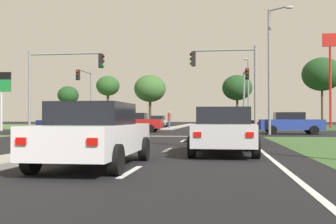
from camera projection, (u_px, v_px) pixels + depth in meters
ground_plane at (155, 132)px, 33.16m from camera, size 200.00×200.00×0.00m
grass_verge_far_left at (14, 126)px, 60.80m from camera, size 35.00×35.00×0.01m
median_island_near at (67, 149)px, 14.33m from camera, size 1.20×22.00×0.14m
median_island_far at (183, 126)px, 57.95m from camera, size 1.20×36.00×0.14m
lane_dash_near at (130, 172)px, 8.68m from camera, size 0.14×2.00×0.01m
lane_dash_second at (167, 150)px, 14.63m from camera, size 0.14×2.00×0.01m
lane_dash_third at (183, 141)px, 20.58m from camera, size 0.14×2.00×0.01m
lane_dash_fourth at (192, 136)px, 26.52m from camera, size 0.14×2.00×0.01m
lane_dash_fifth at (197, 133)px, 32.47m from camera, size 0.14×2.00×0.01m
edge_line_right at (261, 150)px, 14.42m from camera, size 0.14×24.00×0.01m
stop_bar_near at (195, 136)px, 25.73m from camera, size 6.40×0.50×0.01m
crosswalk_bar_near at (54, 134)px, 28.85m from camera, size 0.70×2.80×0.01m
crosswalk_bar_second at (70, 134)px, 28.70m from camera, size 0.70×2.80×0.01m
crosswalk_bar_third at (85, 135)px, 28.55m from camera, size 0.70×2.80×0.01m
crosswalk_bar_fourth at (101, 135)px, 28.40m from camera, size 0.70×2.80×0.01m
crosswalk_bar_fifth at (117, 135)px, 28.25m from camera, size 0.70×2.80×0.01m
crosswalk_bar_sixth at (133, 135)px, 28.10m from camera, size 0.70×2.80×0.01m
car_navy_near at (63, 122)px, 36.70m from camera, size 4.49×2.02×1.51m
car_red_second at (135, 122)px, 34.10m from camera, size 4.54×1.97×1.61m
car_silver_third at (223, 130)px, 13.02m from camera, size 2.06×4.41×1.50m
car_black_fourth at (231, 123)px, 34.09m from camera, size 4.24×2.02×1.52m
car_beige_fifth at (158, 122)px, 49.33m from camera, size 1.94×4.28×1.48m
car_blue_sixth at (291, 123)px, 29.54m from camera, size 4.54×2.02×1.60m
car_white_seventh at (95, 134)px, 9.65m from camera, size 2.03×4.63×1.52m
car_maroon_eighth at (226, 126)px, 18.83m from camera, size 2.02×4.29×1.60m
traffic_signal_far_right at (245, 88)px, 36.84m from camera, size 0.32×5.35×5.65m
traffic_signal_near_left at (57, 76)px, 27.43m from camera, size 5.39×0.32×5.78m
traffic_signal_far_left at (86, 89)px, 39.35m from camera, size 0.32×4.16×5.91m
traffic_signal_near_right at (232, 75)px, 25.88m from camera, size 4.29×0.32×5.79m
street_lamp_second at (271, 65)px, 28.62m from camera, size 1.61×1.34×8.93m
street_lamp_third at (248, 89)px, 50.66m from camera, size 0.81×2.41×8.53m
pedestrian_at_median at (169, 118)px, 43.77m from camera, size 0.34×0.34×1.79m
fastfood_pole_sign at (330, 59)px, 49.93m from camera, size 1.80×0.40×11.66m
fuel_price_totem at (1, 88)px, 37.42m from camera, size 1.80×0.24×5.44m
treeline_near at (68, 95)px, 67.85m from camera, size 3.53×3.53×6.56m
treeline_second at (108, 86)px, 63.99m from camera, size 3.70×3.70×7.89m
treeline_third at (150, 89)px, 63.54m from camera, size 4.99×4.99×7.98m
treeline_fourth at (237, 88)px, 59.98m from camera, size 4.44×4.44×7.60m
treeline_fifth at (322, 74)px, 57.42m from camera, size 5.60×5.60×9.82m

